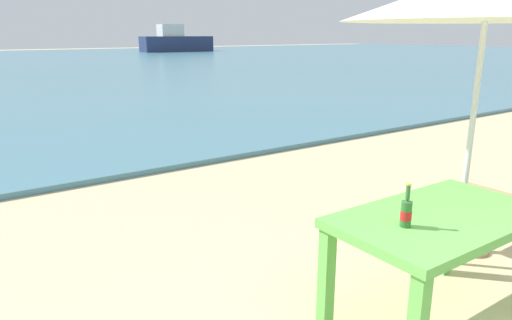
{
  "coord_description": "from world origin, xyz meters",
  "views": [
    {
      "loc": [
        -2.73,
        -0.8,
        1.86
      ],
      "look_at": [
        -0.11,
        3.0,
        0.6
      ],
      "focal_mm": 32.83,
      "sensor_mm": 36.0,
      "label": 1
    }
  ],
  "objects": [
    {
      "name": "picnic_table_green",
      "position": [
        -0.21,
        0.79,
        0.65
      ],
      "size": [
        1.4,
        0.8,
        0.76
      ],
      "color": "#60B24C",
      "rests_on": "ground_plane"
    },
    {
      "name": "beer_bottle_amber",
      "position": [
        -0.56,
        0.8,
        0.85
      ],
      "size": [
        0.07,
        0.07,
        0.26
      ],
      "color": "#2D662D",
      "rests_on": "picnic_table_green"
    },
    {
      "name": "boat_sailboat",
      "position": [
        17.57,
        42.35,
        1.0
      ],
      "size": [
        7.05,
        1.92,
        2.56
      ],
      "color": "navy",
      "rests_on": "sea_water"
    },
    {
      "name": "side_table_wood",
      "position": [
        0.97,
        1.24,
        0.35
      ],
      "size": [
        0.44,
        0.44,
        0.54
      ],
      "color": "tan",
      "rests_on": "ground_plane"
    }
  ]
}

